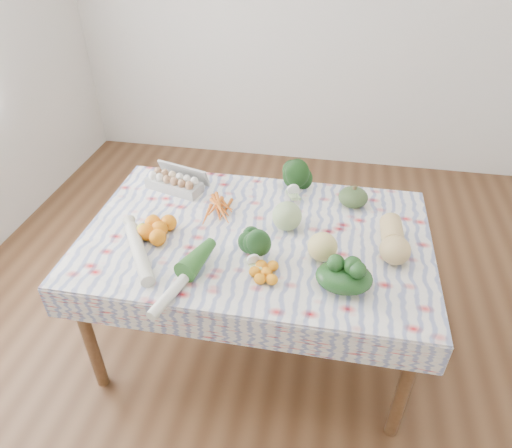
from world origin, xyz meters
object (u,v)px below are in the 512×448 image
Objects in this scene: dining_table at (256,247)px; butternut_squash at (394,238)px; grapefruit at (322,247)px; cabbage at (287,216)px; kabocha_squash at (353,197)px; egg_carton at (174,183)px.

dining_table is 0.65m from butternut_squash.
butternut_squash is at bearing -0.29° from dining_table.
grapefruit is (0.32, -0.13, 0.15)m from dining_table.
cabbage is 0.27m from grapefruit.
kabocha_squash is 1.15× the size of grapefruit.
butternut_squash is 0.34m from grapefruit.
cabbage is (-0.31, -0.26, 0.02)m from kabocha_squash.
dining_table is 5.43× the size of butternut_squash.
egg_carton is 0.94m from grapefruit.
butternut_squash is (0.50, -0.08, -0.00)m from cabbage.
cabbage is 1.09× the size of grapefruit.
grapefruit reaches higher than kabocha_squash.
dining_table is at bearing 177.87° from butternut_squash.
grapefruit is (-0.13, -0.46, 0.02)m from kabocha_squash.
egg_carton is 2.17× the size of cabbage.
egg_carton is at bearing 152.61° from grapefruit.
dining_table is 10.44× the size of kabocha_squash.
grapefruit is (-0.31, -0.12, -0.00)m from butternut_squash.
butternut_squash is at bearing -8.60° from cabbage.
grapefruit is at bearing -105.70° from kabocha_squash.
kabocha_squash is at bearing 116.68° from butternut_squash.
egg_carton is 2.04× the size of kabocha_squash.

